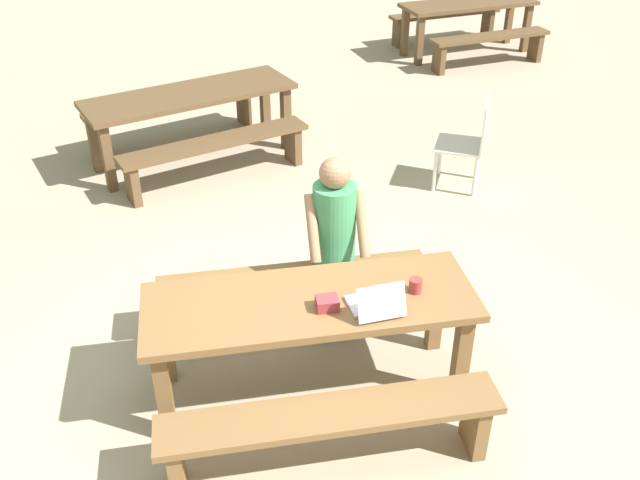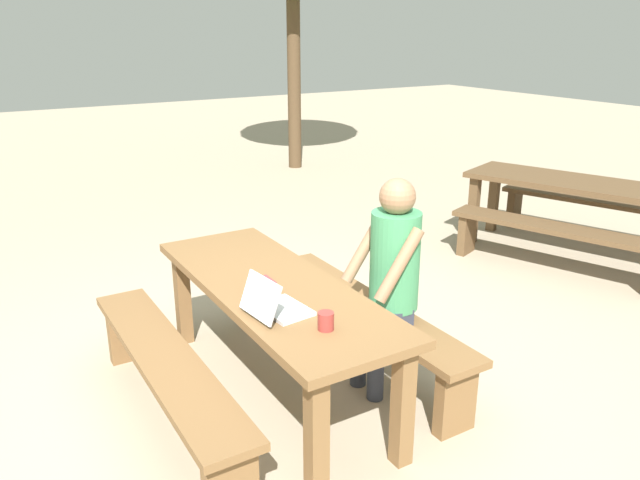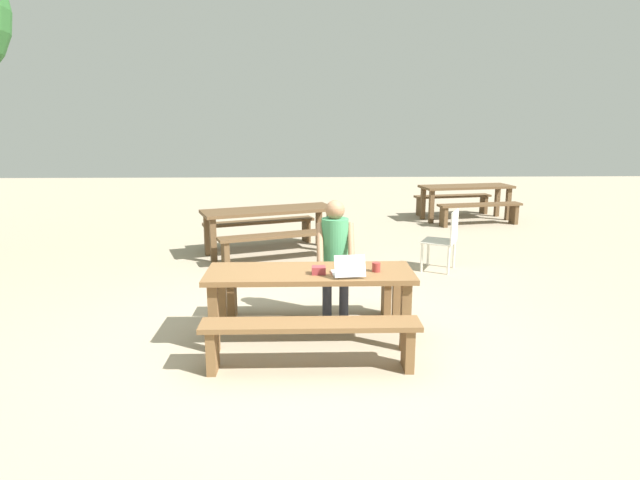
# 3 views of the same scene
# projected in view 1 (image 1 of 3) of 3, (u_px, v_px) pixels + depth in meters

# --- Properties ---
(ground_plane) EXTENTS (30.00, 30.00, 0.00)m
(ground_plane) POSITION_uv_depth(u_px,v_px,m) (311.00, 387.00, 4.61)
(ground_plane) COLOR tan
(picnic_table_front) EXTENTS (2.00, 0.70, 0.71)m
(picnic_table_front) POSITION_uv_depth(u_px,v_px,m) (310.00, 314.00, 4.28)
(picnic_table_front) COLOR brown
(picnic_table_front) RESTS_ON ground
(bench_near) EXTENTS (1.90, 0.30, 0.44)m
(bench_near) POSITION_uv_depth(u_px,v_px,m) (331.00, 425.00, 3.88)
(bench_near) COLOR brown
(bench_near) RESTS_ON ground
(bench_far) EXTENTS (1.90, 0.30, 0.44)m
(bench_far) POSITION_uv_depth(u_px,v_px,m) (295.00, 286.00, 4.97)
(bench_far) COLOR brown
(bench_far) RESTS_ON ground
(laptop) EXTENTS (0.32, 0.31, 0.21)m
(laptop) POSITION_uv_depth(u_px,v_px,m) (376.00, 303.00, 4.11)
(laptop) COLOR silver
(laptop) RESTS_ON picnic_table_front
(small_pouch) EXTENTS (0.13, 0.11, 0.07)m
(small_pouch) POSITION_uv_depth(u_px,v_px,m) (327.00, 303.00, 4.13)
(small_pouch) COLOR #993338
(small_pouch) RESTS_ON picnic_table_front
(coffee_mug) EXTENTS (0.08, 0.08, 0.09)m
(coffee_mug) POSITION_uv_depth(u_px,v_px,m) (416.00, 285.00, 4.27)
(coffee_mug) COLOR #99332D
(coffee_mug) RESTS_ON picnic_table_front
(person_seated) EXTENTS (0.40, 0.40, 1.31)m
(person_seated) POSITION_uv_depth(u_px,v_px,m) (335.00, 234.00, 4.76)
(person_seated) COLOR #333847
(person_seated) RESTS_ON ground
(plastic_chair) EXTENTS (0.59, 0.59, 0.88)m
(plastic_chair) POSITION_uv_depth(u_px,v_px,m) (469.00, 141.00, 6.71)
(plastic_chair) COLOR silver
(plastic_chair) RESTS_ON ground
(picnic_table_mid) EXTENTS (2.22, 1.38, 0.73)m
(picnic_table_mid) POSITION_uv_depth(u_px,v_px,m) (190.00, 103.00, 7.13)
(picnic_table_mid) COLOR brown
(picnic_table_mid) RESTS_ON ground
(bench_mid_south) EXTENTS (1.89, 0.94, 0.44)m
(bench_mid_south) POSITION_uv_depth(u_px,v_px,m) (216.00, 150.00, 6.86)
(bench_mid_south) COLOR brown
(bench_mid_south) RESTS_ON ground
(bench_mid_north) EXTENTS (1.89, 0.94, 0.44)m
(bench_mid_north) POSITION_uv_depth(u_px,v_px,m) (172.00, 110.00, 7.71)
(bench_mid_north) COLOR brown
(bench_mid_north) RESTS_ON ground
(picnic_table_rear) EXTENTS (2.04, 0.99, 0.74)m
(picnic_table_rear) POSITION_uv_depth(u_px,v_px,m) (468.00, 11.00, 10.14)
(picnic_table_rear) COLOR brown
(picnic_table_rear) RESTS_ON ground
(bench_rear_south) EXTENTS (1.78, 0.61, 0.45)m
(bench_rear_south) POSITION_uv_depth(u_px,v_px,m) (490.00, 43.00, 9.79)
(bench_rear_south) COLOR brown
(bench_rear_south) RESTS_ON ground
(bench_rear_north) EXTENTS (1.78, 0.61, 0.45)m
(bench_rear_north) POSITION_uv_depth(u_px,v_px,m) (445.00, 19.00, 10.79)
(bench_rear_north) COLOR brown
(bench_rear_north) RESTS_ON ground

